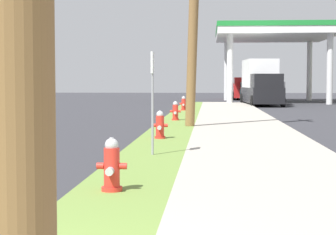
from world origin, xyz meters
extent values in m
cylinder|color=red|center=(0.58, 4.56, 0.15)|extent=(0.29, 0.29, 0.06)
cylinder|color=red|center=(0.58, 4.56, 0.42)|extent=(0.22, 0.22, 0.60)
sphere|color=#B2B2B7|center=(0.58, 4.56, 0.76)|extent=(0.19, 0.19, 0.19)
cylinder|color=#B2B2B7|center=(0.58, 4.56, 0.84)|extent=(0.06, 0.06, 0.05)
cylinder|color=red|center=(0.42, 4.56, 0.47)|extent=(0.10, 0.09, 0.09)
cylinder|color=red|center=(0.74, 4.56, 0.47)|extent=(0.10, 0.09, 0.09)
cylinder|color=#B2B2B7|center=(0.58, 4.39, 0.42)|extent=(0.11, 0.12, 0.11)
cylinder|color=red|center=(0.61, 12.12, 0.15)|extent=(0.29, 0.29, 0.06)
cylinder|color=red|center=(0.61, 12.12, 0.42)|extent=(0.22, 0.22, 0.60)
sphere|color=#B2B2B7|center=(0.61, 12.12, 0.76)|extent=(0.19, 0.19, 0.19)
cylinder|color=#B2B2B7|center=(0.61, 12.12, 0.84)|extent=(0.06, 0.06, 0.05)
cylinder|color=red|center=(0.45, 12.12, 0.47)|extent=(0.10, 0.09, 0.09)
cylinder|color=red|center=(0.77, 12.12, 0.47)|extent=(0.10, 0.09, 0.09)
cylinder|color=#B2B2B7|center=(0.61, 11.95, 0.42)|extent=(0.11, 0.12, 0.11)
cylinder|color=red|center=(0.59, 19.51, 0.15)|extent=(0.29, 0.29, 0.06)
cylinder|color=red|center=(0.59, 19.51, 0.42)|extent=(0.22, 0.22, 0.60)
sphere|color=#B2B2B7|center=(0.59, 19.51, 0.76)|extent=(0.19, 0.19, 0.19)
cylinder|color=#B2B2B7|center=(0.59, 19.51, 0.84)|extent=(0.06, 0.06, 0.05)
cylinder|color=red|center=(0.43, 19.51, 0.47)|extent=(0.10, 0.09, 0.09)
cylinder|color=red|center=(0.75, 19.51, 0.47)|extent=(0.10, 0.09, 0.09)
cylinder|color=#B2B2B7|center=(0.59, 19.34, 0.42)|extent=(0.11, 0.12, 0.11)
cylinder|color=red|center=(0.56, 27.34, 0.15)|extent=(0.29, 0.29, 0.06)
cylinder|color=red|center=(0.56, 27.34, 0.42)|extent=(0.22, 0.22, 0.60)
sphere|color=#B2B2B7|center=(0.56, 27.34, 0.76)|extent=(0.19, 0.19, 0.19)
cylinder|color=#B2B2B7|center=(0.56, 27.34, 0.84)|extent=(0.06, 0.06, 0.05)
cylinder|color=red|center=(0.40, 27.34, 0.47)|extent=(0.10, 0.09, 0.09)
cylinder|color=red|center=(0.72, 27.34, 0.47)|extent=(0.10, 0.09, 0.09)
cylinder|color=#B2B2B7|center=(0.56, 27.17, 0.42)|extent=(0.11, 0.12, 0.11)
cylinder|color=gray|center=(0.75, 8.63, 1.17)|extent=(0.05, 0.05, 2.10)
cube|color=white|center=(0.75, 8.63, 2.02)|extent=(0.04, 0.36, 0.44)
cylinder|color=silver|center=(3.34, 38.94, 2.49)|extent=(0.44, 0.44, 4.98)
cylinder|color=silver|center=(10.33, 38.94, 2.49)|extent=(0.44, 0.44, 4.98)
cylinder|color=silver|center=(3.34, 47.51, 2.49)|extent=(0.44, 0.44, 4.98)
cylinder|color=silver|center=(10.33, 47.51, 2.49)|extent=(0.44, 0.44, 4.98)
cube|color=white|center=(6.84, 43.23, 5.23)|extent=(8.79, 10.37, 0.50)
cube|color=#1E8433|center=(6.84, 43.23, 5.66)|extent=(8.89, 10.47, 0.36)
cube|color=#47474C|center=(6.84, 38.94, 0.80)|extent=(0.70, 1.10, 1.60)
cube|color=#47474C|center=(6.84, 47.51, 0.80)|extent=(0.70, 1.10, 1.60)
cube|color=#197075|center=(5.38, 46.73, 0.59)|extent=(2.17, 4.63, 0.85)
cube|color=#197075|center=(5.39, 46.50, 1.29)|extent=(1.76, 2.15, 0.56)
cylinder|color=black|center=(4.38, 48.35, 0.30)|extent=(0.27, 0.62, 0.60)
cylinder|color=black|center=(6.10, 48.49, 0.30)|extent=(0.27, 0.62, 0.60)
cylinder|color=black|center=(4.65, 44.96, 0.30)|extent=(0.27, 0.62, 0.60)
cylinder|color=black|center=(6.37, 45.10, 0.30)|extent=(0.27, 0.62, 0.60)
cube|color=red|center=(4.96, 49.66, 0.71)|extent=(2.01, 5.40, 1.00)
cube|color=red|center=(4.96, 48.68, 1.59)|extent=(1.84, 2.05, 0.76)
cube|color=red|center=(4.96, 50.84, 1.33)|extent=(1.88, 2.92, 0.24)
cylinder|color=black|center=(5.91, 47.50, 0.38)|extent=(0.22, 0.76, 0.76)
cylinder|color=black|center=(4.01, 47.51, 0.38)|extent=(0.22, 0.76, 0.76)
cylinder|color=black|center=(5.91, 51.80, 0.38)|extent=(0.22, 0.76, 0.76)
cylinder|color=black|center=(4.01, 51.81, 0.38)|extent=(0.22, 0.76, 0.76)
cube|color=white|center=(5.77, 43.44, 0.71)|extent=(2.45, 5.55, 1.00)
cube|color=white|center=(5.85, 42.47, 1.59)|extent=(2.01, 2.20, 0.76)
cube|color=white|center=(5.67, 44.62, 1.33)|extent=(2.12, 3.06, 0.24)
cylinder|color=black|center=(6.90, 41.38, 0.38)|extent=(0.28, 0.78, 0.76)
cylinder|color=black|center=(5.01, 41.22, 0.38)|extent=(0.28, 0.78, 0.76)
cylinder|color=black|center=(6.54, 45.66, 0.38)|extent=(0.28, 0.78, 0.76)
cylinder|color=black|center=(4.64, 45.50, 0.38)|extent=(0.28, 0.78, 0.76)
cube|color=black|center=(5.37, 36.62, 0.71)|extent=(2.44, 6.52, 1.00)
cube|color=white|center=(5.31, 37.38, 2.16)|extent=(2.23, 4.09, 1.90)
cube|color=black|center=(5.51, 34.57, 1.66)|extent=(1.98, 2.17, 0.90)
cylinder|color=black|center=(6.50, 34.04, 0.38)|extent=(0.27, 0.77, 0.76)
cylinder|color=black|center=(4.61, 33.91, 0.38)|extent=(0.27, 0.77, 0.76)
cylinder|color=black|center=(6.13, 39.33, 0.38)|extent=(0.27, 0.77, 0.76)
cylinder|color=black|center=(4.24, 39.19, 0.38)|extent=(0.27, 0.77, 0.76)
camera|label=1|loc=(1.93, -3.49, 1.64)|focal=63.32mm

